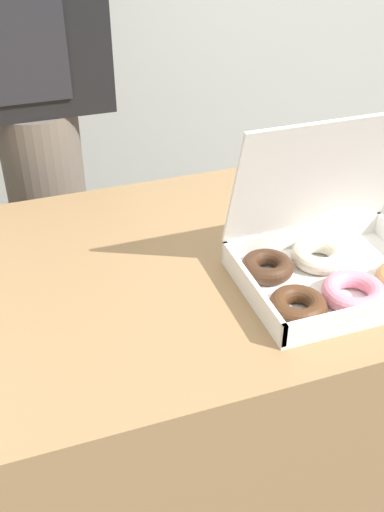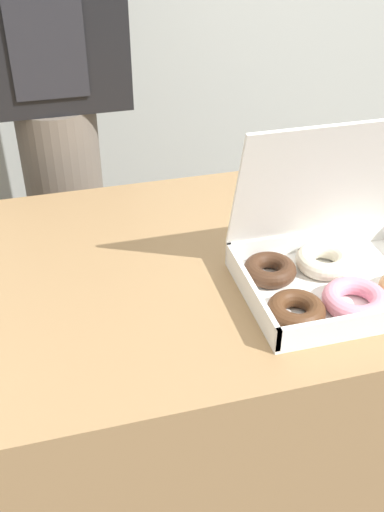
# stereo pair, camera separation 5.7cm
# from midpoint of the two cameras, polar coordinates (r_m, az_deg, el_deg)

# --- Properties ---
(table) EXTENTS (1.11, 0.66, 0.73)m
(table) POSITION_cam_midpoint_polar(r_m,az_deg,el_deg) (1.29, -7.39, -15.20)
(table) COLOR #99754C
(table) RESTS_ON ground_plane
(donut_box) EXTENTS (0.33, 0.25, 0.28)m
(donut_box) POSITION_cam_midpoint_polar(r_m,az_deg,el_deg) (1.02, 11.64, -0.54)
(donut_box) COLOR white
(donut_box) RESTS_ON table
(person_customer) EXTENTS (0.35, 0.24, 1.65)m
(person_customer) POSITION_cam_midpoint_polar(r_m,az_deg,el_deg) (1.42, -16.66, 17.75)
(person_customer) COLOR #665B51
(person_customer) RESTS_ON ground_plane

